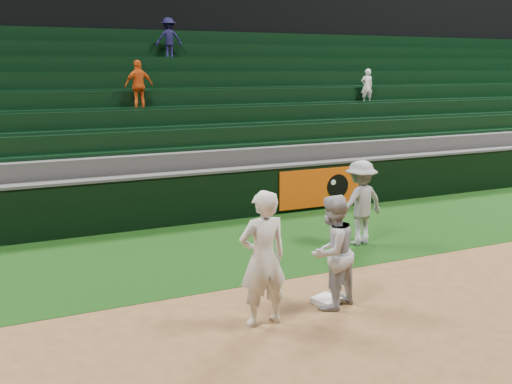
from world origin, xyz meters
TOP-DOWN VIEW (x-y plane):
  - ground at (0.00, 0.00)m, footprint 70.00×70.00m
  - foul_grass at (0.00, 3.00)m, footprint 36.00×4.20m
  - upper_deck at (0.00, 17.45)m, footprint 40.00×12.00m
  - first_base at (-0.09, -0.26)m, footprint 0.48×0.48m
  - first_baseman at (-1.34, -0.53)m, footprint 0.74×0.49m
  - baserunner at (-0.12, -0.41)m, footprint 1.06×0.96m
  - base_coach at (2.14, 2.12)m, footprint 1.23×0.82m
  - field_wall at (0.03, 5.20)m, footprint 36.00×0.45m
  - stadium_seating at (-0.00, 8.97)m, footprint 36.00×5.95m

SIDE VIEW (x-z plane):
  - ground at x=0.00m, z-range 0.00..0.00m
  - foul_grass at x=0.00m, z-range 0.00..0.01m
  - first_base at x=-0.09m, z-range 0.00..0.08m
  - field_wall at x=0.03m, z-range 0.01..1.26m
  - baserunner at x=-0.12m, z-range 0.00..1.79m
  - base_coach at x=2.14m, z-range 0.01..1.79m
  - first_baseman at x=-1.34m, z-range 0.00..2.00m
  - stadium_seating at x=0.00m, z-range -0.88..4.28m
  - upper_deck at x=0.00m, z-range 0.00..12.00m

